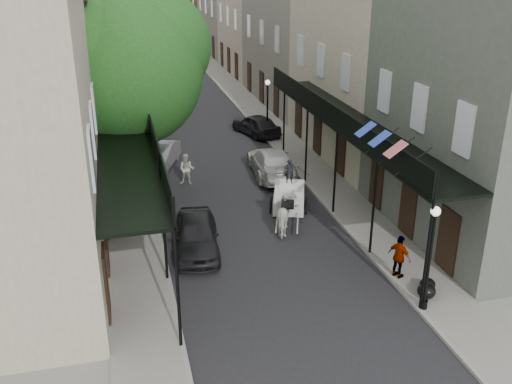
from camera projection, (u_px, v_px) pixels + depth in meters
ground at (288, 295)px, 19.98m from camera, size 140.00×140.00×0.00m
road at (200, 134)px, 37.88m from camera, size 8.00×90.00×0.01m
sidewalk_left at (123, 139)px, 36.74m from camera, size 2.20×90.00×0.12m
sidewalk_right at (272, 128)px, 38.98m from camera, size 2.20×90.00×0.12m
building_row_left at (64, 38)px, 42.89m from camera, size 5.00×80.00×10.50m
building_row_right at (282, 31)px, 46.75m from camera, size 5.00×80.00×10.50m
gallery_left at (130, 137)px, 23.59m from camera, size 2.20×18.05×4.88m
gallery_right at (346, 122)px, 25.74m from camera, size 2.20×18.05×4.88m
tree_near at (136, 64)px, 25.65m from camera, size 7.31×6.80×9.63m
tree_far at (125, 38)px, 38.43m from camera, size 6.45×6.00×8.61m
lamppost_right_near at (429, 257)px, 18.32m from camera, size 0.32×0.32×3.71m
lamppost_left at (152, 189)px, 23.64m from camera, size 0.32×0.32×3.71m
lamppost_right_far at (267, 108)px, 36.23m from camera, size 0.32×0.32×3.71m
horse at (287, 214)px, 24.27m from camera, size 1.47×2.12×1.64m
carriage at (289, 186)px, 26.53m from camera, size 2.20×2.73×2.74m
pedestrian_walking at (187, 169)px, 29.36m from camera, size 0.95×0.84×1.64m
pedestrian_sidewalk_left at (135, 129)px, 35.96m from camera, size 1.12×0.97×1.50m
pedestrian_sidewalk_right at (399, 257)px, 20.59m from camera, size 0.77×1.05×1.65m
car_left_near at (197, 235)px, 22.70m from camera, size 2.19×4.44×1.46m
car_left_mid at (160, 156)px, 31.78m from camera, size 2.76×4.30×1.34m
car_left_far at (141, 113)px, 40.41m from camera, size 2.73×5.00×1.33m
car_right_near at (272, 162)px, 30.60m from camera, size 2.40×5.22×1.48m
car_right_far at (256, 125)px, 37.53m from camera, size 2.86×4.46×1.41m
trash_bags at (427, 288)px, 19.70m from camera, size 0.89×1.04×0.54m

